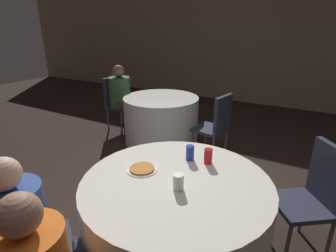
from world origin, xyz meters
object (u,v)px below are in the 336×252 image
at_px(table_near, 176,222).
at_px(person_blue_shirt, 36,243).
at_px(person_green_jacket, 123,98).
at_px(chair_far_west, 116,99).
at_px(soda_can_red, 208,156).
at_px(table_far, 161,120).
at_px(soda_can_blue, 190,153).
at_px(pizza_plate_near, 142,169).
at_px(chair_far_east, 217,123).
at_px(chair_near_northeast, 315,191).

bearing_deg(table_near, person_blue_shirt, -123.23).
bearing_deg(person_green_jacket, chair_far_west, -90.00).
xyz_separation_m(chair_far_west, soda_can_red, (2.41, -1.72, 0.24)).
relative_size(table_far, soda_can_blue, 9.58).
height_order(chair_far_west, pizza_plate_near, chair_far_west).
xyz_separation_m(person_green_jacket, pizza_plate_near, (1.85, -2.05, 0.15)).
relative_size(table_far, pizza_plate_near, 5.02).
xyz_separation_m(chair_far_west, soda_can_blue, (2.26, -1.73, 0.24)).
bearing_deg(soda_can_red, person_blue_shirt, -118.39).
bearing_deg(chair_far_east, chair_near_northeast, -122.09).
bearing_deg(chair_far_east, person_blue_shirt, -173.26).
bearing_deg(table_far, chair_near_northeast, -30.83).
height_order(chair_near_northeast, chair_far_east, same).
relative_size(chair_far_west, pizza_plate_near, 4.00).
bearing_deg(chair_far_west, table_near, 54.36).
xyz_separation_m(person_blue_shirt, soda_can_red, (0.61, 1.12, 0.22)).
height_order(chair_far_east, soda_can_blue, chair_far_east).
xyz_separation_m(table_near, chair_far_west, (-2.31, 2.06, 0.18)).
bearing_deg(soda_can_blue, person_green_jacket, 140.69).
bearing_deg(pizza_plate_near, table_far, 117.44).
height_order(table_far, chair_far_west, chair_far_west).
xyz_separation_m(table_far, chair_far_east, (0.98, -0.19, 0.18)).
relative_size(table_near, person_blue_shirt, 1.18).
bearing_deg(pizza_plate_near, table_near, 0.07).
distance_m(person_green_jacket, person_blue_shirt, 3.26).
bearing_deg(chair_far_west, person_green_jacket, 90.00).
distance_m(chair_near_northeast, person_blue_shirt, 1.99).
distance_m(chair_far_east, person_green_jacket, 1.84).
relative_size(soda_can_red, soda_can_blue, 1.00).
relative_size(chair_far_west, soda_can_red, 7.64).
height_order(table_near, soda_can_red, soda_can_red).
height_order(pizza_plate_near, soda_can_red, soda_can_red).
bearing_deg(person_green_jacket, person_blue_shirt, 36.39).
bearing_deg(chair_far_west, soda_can_red, 60.67).
distance_m(table_near, soda_can_red, 0.56).
bearing_deg(chair_near_northeast, chair_far_east, 10.61).
relative_size(table_near, pizza_plate_near, 5.80).
xyz_separation_m(chair_near_northeast, pizza_plate_near, (-1.17, -0.65, 0.19)).
xyz_separation_m(soda_can_red, soda_can_blue, (-0.15, -0.02, 0.00)).
distance_m(chair_near_northeast, soda_can_red, 0.87).
relative_size(chair_far_west, person_blue_shirt, 0.81).
bearing_deg(table_far, pizza_plate_near, -62.56).
height_order(chair_far_west, person_green_jacket, person_green_jacket).
xyz_separation_m(table_far, chair_near_northeast, (2.19, -1.31, 0.18)).
distance_m(chair_near_northeast, pizza_plate_near, 1.35).
bearing_deg(person_blue_shirt, soda_can_blue, 100.76).
bearing_deg(table_far, soda_can_red, -48.78).
xyz_separation_m(table_far, chair_far_west, (-1.00, 0.11, 0.18)).
bearing_deg(soda_can_red, soda_can_blue, -173.29).
height_order(person_green_jacket, soda_can_red, person_green_jacket).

